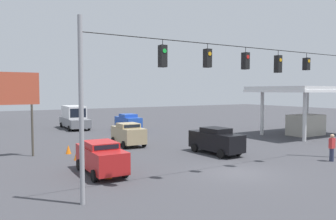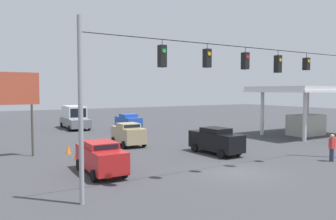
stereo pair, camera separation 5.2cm
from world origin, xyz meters
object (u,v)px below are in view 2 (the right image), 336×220
at_px(sedan_tan_withflow_mid, 128,134).
at_px(sedan_black_crossing_near, 216,140).
at_px(traffic_cone_third, 77,155).
at_px(gas_station, 307,100).
at_px(roadside_billboard, 13,96).
at_px(box_truck_grey_withflow_deep, 74,117).
at_px(pedestrian, 332,147).
at_px(traffic_cone_fourth, 68,149).
at_px(sedan_red_parked_shoulder, 101,157).
at_px(traffic_cone_second, 87,162).
at_px(overhead_signal_span, 243,84).
at_px(sedan_blue_oncoming_deep, 128,122).
at_px(traffic_cone_nearest, 108,172).

bearing_deg(sedan_tan_withflow_mid, sedan_black_crossing_near, 120.90).
height_order(traffic_cone_third, gas_station, gas_station).
xyz_separation_m(gas_station, roadside_billboard, (28.03, -3.23, 0.63)).
distance_m(box_truck_grey_withflow_deep, pedestrian, 29.75).
xyz_separation_m(sedan_tan_withflow_mid, traffic_cone_fourth, (5.43, 1.08, -0.68)).
distance_m(traffic_cone_fourth, gas_station, 24.75).
height_order(sedan_red_parked_shoulder, pedestrian, sedan_red_parked_shoulder).
bearing_deg(pedestrian, traffic_cone_second, -24.75).
height_order(overhead_signal_span, roadside_billboard, overhead_signal_span).
bearing_deg(traffic_cone_fourth, roadside_billboard, -7.28).
bearing_deg(traffic_cone_third, sedan_blue_oncoming_deep, -126.99).
relative_size(box_truck_grey_withflow_deep, traffic_cone_nearest, 10.23).
height_order(sedan_tan_withflow_mid, sedan_red_parked_shoulder, sedan_tan_withflow_mid).
xyz_separation_m(box_truck_grey_withflow_deep, gas_station, (-19.43, 19.04, 2.38)).
height_order(traffic_cone_nearest, gas_station, gas_station).
bearing_deg(sedan_red_parked_shoulder, traffic_cone_fourth, -89.32).
xyz_separation_m(box_truck_grey_withflow_deep, traffic_cone_fourth, (4.93, 16.28, -1.07)).
xyz_separation_m(overhead_signal_span, gas_station, (-17.57, -8.65, -1.35)).
height_order(overhead_signal_span, traffic_cone_fourth, overhead_signal_span).
xyz_separation_m(traffic_cone_nearest, gas_station, (-24.27, -5.33, 3.44)).
bearing_deg(traffic_cone_nearest, sedan_black_crossing_near, -166.13).
bearing_deg(sedan_blue_oncoming_deep, roadside_billboard, 36.58).
xyz_separation_m(sedan_red_parked_shoulder, traffic_cone_nearest, (-0.00, 1.16, -0.63)).
distance_m(sedan_blue_oncoming_deep, traffic_cone_second, 18.31).
bearing_deg(traffic_cone_second, sedan_red_parked_shoulder, 97.82).
height_order(traffic_cone_nearest, traffic_cone_third, same).
relative_size(sedan_black_crossing_near, sedan_red_parked_shoulder, 1.01).
distance_m(overhead_signal_span, box_truck_grey_withflow_deep, 28.00).
bearing_deg(pedestrian, traffic_cone_nearest, -14.74).
xyz_separation_m(roadside_billboard, pedestrian, (-18.18, 12.35, -3.47)).
bearing_deg(sedan_blue_oncoming_deep, box_truck_grey_withflow_deep, -51.73).
relative_size(traffic_cone_second, traffic_cone_third, 1.00).
relative_size(sedan_red_parked_shoulder, roadside_billboard, 0.75).
bearing_deg(traffic_cone_nearest, sedan_blue_oncoming_deep, -117.36).
relative_size(sedan_blue_oncoming_deep, traffic_cone_second, 6.18).
height_order(box_truck_grey_withflow_deep, sedan_black_crossing_near, box_truck_grey_withflow_deep).
relative_size(box_truck_grey_withflow_deep, traffic_cone_fourth, 10.23).
xyz_separation_m(sedan_black_crossing_near, pedestrian, (-4.98, 6.13, -0.08)).
distance_m(box_truck_grey_withflow_deep, sedan_blue_oncoming_deep, 7.58).
bearing_deg(sedan_red_parked_shoulder, roadside_billboard, -63.10).
bearing_deg(pedestrian, box_truck_grey_withflow_deep, -71.22).
bearing_deg(sedan_red_parked_shoulder, sedan_tan_withflow_mid, -123.74).
xyz_separation_m(box_truck_grey_withflow_deep, sedan_blue_oncoming_deep, (-4.69, 5.94, -0.36)).
bearing_deg(overhead_signal_span, traffic_cone_nearest, -26.34).
xyz_separation_m(sedan_blue_oncoming_deep, traffic_cone_third, (9.69, 12.87, -0.71)).
bearing_deg(sedan_red_parked_shoulder, traffic_cone_nearest, 90.09).
bearing_deg(traffic_cone_third, pedestrian, 147.31).
distance_m(sedan_tan_withflow_mid, traffic_cone_nearest, 10.64).
bearing_deg(sedan_black_crossing_near, traffic_cone_fourth, -31.16).
distance_m(box_truck_grey_withflow_deep, traffic_cone_nearest, 24.87).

